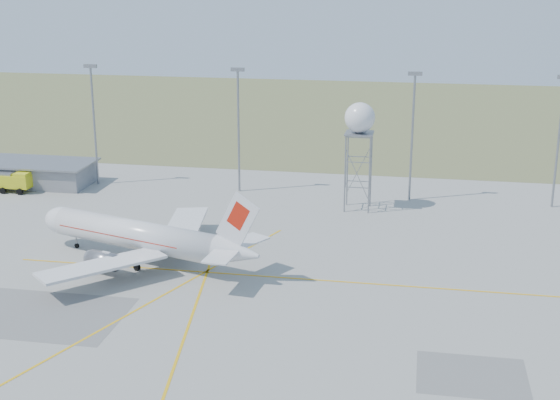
# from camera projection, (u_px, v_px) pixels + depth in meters

# --- Properties ---
(grass_strip) EXTENTS (400.00, 120.00, 0.03)m
(grass_strip) POSITION_uv_depth(u_px,v_px,m) (344.00, 114.00, 198.08)
(grass_strip) COLOR #60713E
(grass_strip) RESTS_ON ground
(building_grey) EXTENTS (19.00, 10.00, 3.90)m
(building_grey) POSITION_uv_depth(u_px,v_px,m) (38.00, 173.00, 133.65)
(building_grey) COLOR gray
(building_grey) RESTS_ON ground
(mast_a) EXTENTS (2.20, 0.50, 20.50)m
(mast_a) POSITION_uv_depth(u_px,v_px,m) (94.00, 115.00, 130.92)
(mast_a) COLOR gray
(mast_a) RESTS_ON ground
(mast_b) EXTENTS (2.20, 0.50, 20.50)m
(mast_b) POSITION_uv_depth(u_px,v_px,m) (238.00, 120.00, 126.61)
(mast_b) COLOR gray
(mast_b) RESTS_ON ground
(mast_c) EXTENTS (2.20, 0.50, 20.50)m
(mast_c) POSITION_uv_depth(u_px,v_px,m) (413.00, 126.00, 121.79)
(mast_c) COLOR gray
(mast_c) RESTS_ON ground
(mast_d) EXTENTS (2.20, 0.50, 20.50)m
(mast_d) POSITION_uv_depth(u_px,v_px,m) (560.00, 131.00, 118.00)
(mast_d) COLOR gray
(mast_d) RESTS_ON ground
(airliner_main) EXTENTS (32.29, 30.51, 11.21)m
(airliner_main) POSITION_uv_depth(u_px,v_px,m) (141.00, 236.00, 97.78)
(airliner_main) COLOR silver
(airliner_main) RESTS_ON ground
(radar_tower) EXTENTS (4.58, 4.58, 16.57)m
(radar_tower) POSITION_uv_depth(u_px,v_px,m) (359.00, 150.00, 117.82)
(radar_tower) COLOR gray
(radar_tower) RESTS_ON ground
(fire_truck) EXTENTS (8.68, 3.66, 3.44)m
(fire_truck) POSITION_uv_depth(u_px,v_px,m) (8.00, 182.00, 129.38)
(fire_truck) COLOR gold
(fire_truck) RESTS_ON ground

